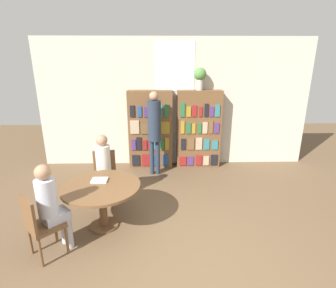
{
  "coord_description": "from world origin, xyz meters",
  "views": [
    {
      "loc": [
        -0.3,
        -2.39,
        2.49
      ],
      "look_at": [
        -0.19,
        2.09,
        1.05
      ],
      "focal_mm": 28.0,
      "sensor_mm": 36.0,
      "label": 1
    }
  ],
  "objects_px": {
    "bookshelf_right": "(199,129)",
    "reading_table": "(102,192)",
    "seated_reader_left": "(103,165)",
    "librarian_standing": "(154,125)",
    "chair_left_side": "(105,173)",
    "bookshelf_left": "(151,130)",
    "seated_reader_right": "(51,203)",
    "chair_near_camera": "(39,223)",
    "flower_vase": "(200,76)"
  },
  "relations": [
    {
      "from": "seated_reader_left",
      "to": "chair_left_side",
      "type": "bearing_deg",
      "value": -90.0
    },
    {
      "from": "flower_vase",
      "to": "bookshelf_left",
      "type": "bearing_deg",
      "value": -179.74
    },
    {
      "from": "chair_left_side",
      "to": "librarian_standing",
      "type": "relative_size",
      "value": 0.48
    },
    {
      "from": "bookshelf_left",
      "to": "seated_reader_right",
      "type": "relative_size",
      "value": 1.44
    },
    {
      "from": "seated_reader_left",
      "to": "flower_vase",
      "type": "bearing_deg",
      "value": -146.43
    },
    {
      "from": "bookshelf_left",
      "to": "reading_table",
      "type": "relative_size",
      "value": 1.56
    },
    {
      "from": "flower_vase",
      "to": "chair_near_camera",
      "type": "xyz_separation_m",
      "value": [
        -2.44,
        -3.14,
        -1.64
      ]
    },
    {
      "from": "bookshelf_left",
      "to": "seated_reader_right",
      "type": "height_order",
      "value": "bookshelf_left"
    },
    {
      "from": "chair_left_side",
      "to": "seated_reader_right",
      "type": "xyz_separation_m",
      "value": [
        -0.38,
        -1.44,
        0.22
      ]
    },
    {
      "from": "chair_near_camera",
      "to": "seated_reader_right",
      "type": "bearing_deg",
      "value": 90.0
    },
    {
      "from": "bookshelf_right",
      "to": "chair_left_side",
      "type": "distance_m",
      "value": 2.52
    },
    {
      "from": "bookshelf_right",
      "to": "chair_left_side",
      "type": "height_order",
      "value": "bookshelf_right"
    },
    {
      "from": "bookshelf_right",
      "to": "flower_vase",
      "type": "distance_m",
      "value": 1.23
    },
    {
      "from": "bookshelf_left",
      "to": "seated_reader_left",
      "type": "xyz_separation_m",
      "value": [
        -0.76,
        -1.74,
        -0.19
      ]
    },
    {
      "from": "chair_near_camera",
      "to": "seated_reader_left",
      "type": "distance_m",
      "value": 1.51
    },
    {
      "from": "librarian_standing",
      "to": "flower_vase",
      "type": "bearing_deg",
      "value": 26.22
    },
    {
      "from": "bookshelf_right",
      "to": "reading_table",
      "type": "relative_size",
      "value": 1.56
    },
    {
      "from": "flower_vase",
      "to": "chair_left_side",
      "type": "relative_size",
      "value": 0.55
    },
    {
      "from": "librarian_standing",
      "to": "seated_reader_right",
      "type": "bearing_deg",
      "value": -117.1
    },
    {
      "from": "reading_table",
      "to": "bookshelf_right",
      "type": "bearing_deg",
      "value": 54.12
    },
    {
      "from": "flower_vase",
      "to": "chair_left_side",
      "type": "height_order",
      "value": "flower_vase"
    },
    {
      "from": "seated_reader_left",
      "to": "librarian_standing",
      "type": "xyz_separation_m",
      "value": [
        0.87,
        1.24,
        0.42
      ]
    },
    {
      "from": "chair_near_camera",
      "to": "librarian_standing",
      "type": "height_order",
      "value": "librarian_standing"
    },
    {
      "from": "chair_left_side",
      "to": "seated_reader_right",
      "type": "relative_size",
      "value": 0.71
    },
    {
      "from": "chair_near_camera",
      "to": "reading_table",
      "type": "bearing_deg",
      "value": 90.0
    },
    {
      "from": "seated_reader_left",
      "to": "librarian_standing",
      "type": "distance_m",
      "value": 1.57
    },
    {
      "from": "bookshelf_left",
      "to": "chair_near_camera",
      "type": "height_order",
      "value": "bookshelf_left"
    },
    {
      "from": "bookshelf_left",
      "to": "seated_reader_left",
      "type": "bearing_deg",
      "value": -113.64
    },
    {
      "from": "chair_left_side",
      "to": "reading_table",
      "type": "bearing_deg",
      "value": 90.0
    },
    {
      "from": "seated_reader_left",
      "to": "librarian_standing",
      "type": "bearing_deg",
      "value": -134.12
    },
    {
      "from": "chair_left_side",
      "to": "seated_reader_left",
      "type": "height_order",
      "value": "seated_reader_left"
    },
    {
      "from": "chair_near_camera",
      "to": "seated_reader_left",
      "type": "height_order",
      "value": "seated_reader_left"
    },
    {
      "from": "flower_vase",
      "to": "chair_near_camera",
      "type": "relative_size",
      "value": 0.55
    },
    {
      "from": "bookshelf_right",
      "to": "librarian_standing",
      "type": "xyz_separation_m",
      "value": [
        -1.04,
        -0.5,
        0.23
      ]
    },
    {
      "from": "flower_vase",
      "to": "chair_near_camera",
      "type": "distance_m",
      "value": 4.3
    },
    {
      "from": "reading_table",
      "to": "chair_near_camera",
      "type": "distance_m",
      "value": 0.93
    },
    {
      "from": "bookshelf_left",
      "to": "seated_reader_left",
      "type": "distance_m",
      "value": 1.91
    },
    {
      "from": "reading_table",
      "to": "chair_near_camera",
      "type": "bearing_deg",
      "value": -134.99
    },
    {
      "from": "reading_table",
      "to": "librarian_standing",
      "type": "relative_size",
      "value": 0.63
    },
    {
      "from": "bookshelf_right",
      "to": "seated_reader_right",
      "type": "relative_size",
      "value": 1.44
    },
    {
      "from": "seated_reader_left",
      "to": "seated_reader_right",
      "type": "xyz_separation_m",
      "value": [
        -0.41,
        -1.26,
        -0.0
      ]
    },
    {
      "from": "chair_near_camera",
      "to": "seated_reader_left",
      "type": "xyz_separation_m",
      "value": [
        0.54,
        1.39,
        0.22
      ]
    },
    {
      "from": "chair_left_side",
      "to": "seated_reader_left",
      "type": "relative_size",
      "value": 0.71
    },
    {
      "from": "chair_left_side",
      "to": "librarian_standing",
      "type": "xyz_separation_m",
      "value": [
        0.9,
        1.06,
        0.64
      ]
    },
    {
      "from": "reading_table",
      "to": "chair_left_side",
      "type": "distance_m",
      "value": 0.93
    },
    {
      "from": "bookshelf_left",
      "to": "seated_reader_right",
      "type": "distance_m",
      "value": 3.23
    },
    {
      "from": "librarian_standing",
      "to": "bookshelf_left",
      "type": "bearing_deg",
      "value": 102.32
    },
    {
      "from": "seated_reader_right",
      "to": "librarian_standing",
      "type": "bearing_deg",
      "value": 107.89
    },
    {
      "from": "bookshelf_left",
      "to": "chair_left_side",
      "type": "height_order",
      "value": "bookshelf_left"
    },
    {
      "from": "seated_reader_left",
      "to": "bookshelf_left",
      "type": "bearing_deg",
      "value": -122.65
    }
  ]
}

